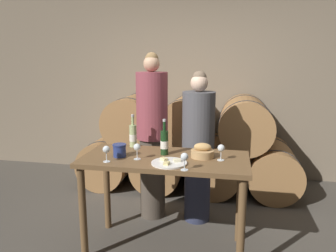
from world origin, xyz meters
The scene contains 15 objects.
ground_plane centered at (0.00, 0.00, 0.00)m, with size 10.00×10.00×0.00m, color #4C473F.
stone_wall_back centered at (0.00, 2.18, 1.60)m, with size 10.00×0.12×3.20m.
barrel_stack centered at (0.00, 1.57, 0.58)m, with size 2.88×0.98×1.26m.
tasting_table centered at (0.00, 0.00, 0.75)m, with size 1.45×0.68×0.89m.
person_left centered at (-0.27, 0.64, 0.92)m, with size 0.33×0.33×1.80m.
person_right centered at (0.22, 0.64, 0.82)m, with size 0.34×0.34×1.61m.
wine_bottle_red centered at (-0.02, 0.08, 1.00)m, with size 0.07×0.07×0.32m.
wine_bottle_white centered at (-0.38, 0.28, 1.00)m, with size 0.07×0.07×0.32m.
blue_crock centered at (-0.39, -0.06, 0.95)m, with size 0.12×0.12×0.11m.
bread_basket centered at (0.32, 0.06, 0.94)m, with size 0.20×0.20×0.13m.
cheese_plate centered at (0.07, -0.18, 0.90)m, with size 0.29×0.29×0.04m.
wine_glass_far_left centered at (-0.45, -0.23, 0.99)m, with size 0.06×0.06×0.14m.
wine_glass_left centered at (-0.22, -0.11, 0.99)m, with size 0.06×0.06×0.14m.
wine_glass_center centered at (0.21, -0.31, 0.99)m, with size 0.06×0.06×0.14m.
wine_glass_right centered at (0.48, 0.00, 0.99)m, with size 0.06×0.06×0.14m.
Camera 1 is at (0.55, -2.69, 1.73)m, focal length 35.00 mm.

